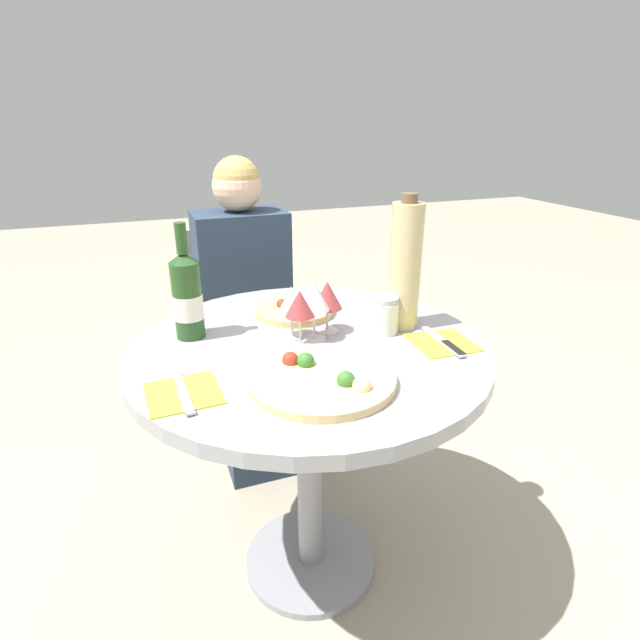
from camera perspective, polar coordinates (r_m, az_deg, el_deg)
The scene contains 15 objects.
ground_plane at distance 1.74m, azimuth -1.09°, elevation -25.88°, with size 12.00×12.00×0.00m, color #9E937F.
dining_table at distance 1.34m, azimuth -1.28°, elevation -7.67°, with size 0.92×0.92×0.75m.
chair_behind_diner at distance 2.12m, azimuth -8.76°, elevation -2.09°, with size 0.39×0.39×0.88m.
seated_diner at distance 1.96m, azimuth -8.02°, elevation -1.25°, with size 0.34×0.45×1.17m.
pizza_large at distance 1.10m, azimuth 0.21°, elevation -6.60°, with size 0.33×0.33×0.05m.
pizza_small_far at distance 1.47m, azimuth -3.03°, elevation 1.15°, with size 0.23×0.23×0.04m.
wine_bottle at distance 1.33m, azimuth -14.93°, elevation 2.66°, with size 0.08×0.08×0.30m.
tall_carafe at distance 1.35m, azimuth 9.68°, elevation 6.08°, with size 0.09×0.09×0.36m.
sugar_shaker at distance 1.34m, azimuth 7.34°, elevation 0.63°, with size 0.07×0.07×0.10m.
wine_glass_front_left at distance 1.22m, azimuth -2.32°, elevation 1.73°, with size 0.07×0.07×0.15m.
wine_glass_center at distance 1.26m, azimuth -0.69°, elevation 2.69°, with size 0.08×0.08×0.16m.
wine_glass_back_left at distance 1.29m, azimuth -3.29°, elevation 2.18°, with size 0.07×0.07×0.14m.
wine_glass_back_right at distance 1.32m, azimuth 0.84°, elevation 2.76°, with size 0.08×0.08×0.14m.
place_setting_left at distance 1.09m, azimuth -15.34°, elevation -8.12°, with size 0.16×0.19×0.01m.
place_setting_right at distance 1.32m, azimuth 13.89°, elevation -2.55°, with size 0.16×0.19×0.01m.
Camera 1 is at (-0.38, -1.10, 1.29)m, focal length 28.00 mm.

